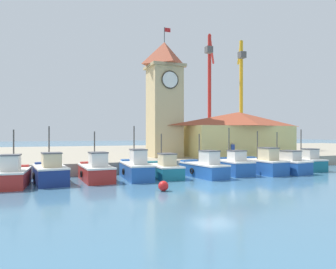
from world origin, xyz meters
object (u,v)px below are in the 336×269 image
(clock_tower, at_px, (164,96))
(port_crane_far, at_px, (241,108))
(fishing_boat_left_outer, at_px, (50,172))
(fishing_boat_right_outer, at_px, (262,165))
(fishing_boat_far_left, at_px, (12,176))
(mooring_buoy, at_px, (163,186))
(fishing_boat_mid_left, at_px, (136,169))
(fishing_boat_right_inner, at_px, (232,166))
(port_crane_near, at_px, (210,104))
(fishing_boat_mid_right, at_px, (204,168))
(fishing_boat_left_inner, at_px, (96,171))
(fishing_boat_end_right, at_px, (305,163))
(fishing_boat_far_right, at_px, (283,165))
(fishing_boat_center, at_px, (164,169))
(dock_worker_near_tower, at_px, (233,150))
(warehouse_right, at_px, (239,133))

(clock_tower, xyz_separation_m, port_crane_far, (17.71, 12.01, 0.18))
(fishing_boat_left_outer, bearing_deg, fishing_boat_right_outer, -2.13)
(fishing_boat_far_left, height_order, mooring_buoy, fishing_boat_far_left)
(fishing_boat_mid_left, height_order, fishing_boat_right_inner, fishing_boat_mid_left)
(clock_tower, bearing_deg, port_crane_near, 46.44)
(fishing_boat_mid_right, bearing_deg, fishing_boat_right_inner, 10.31)
(fishing_boat_far_left, xyz_separation_m, port_crane_near, (26.89, 22.18, 7.67))
(fishing_boat_right_inner, distance_m, port_crane_near, 24.95)
(fishing_boat_far_left, bearing_deg, fishing_boat_left_inner, 7.65)
(fishing_boat_far_left, distance_m, fishing_boat_right_outer, 20.27)
(mooring_buoy, bearing_deg, fishing_boat_end_right, 19.71)
(fishing_boat_far_right, bearing_deg, clock_tower, 132.89)
(fishing_boat_center, bearing_deg, fishing_boat_far_left, -176.10)
(fishing_boat_mid_left, distance_m, dock_worker_near_tower, 12.03)
(fishing_boat_left_inner, height_order, fishing_boat_end_right, fishing_boat_end_right)
(fishing_boat_left_inner, relative_size, mooring_buoy, 7.66)
(fishing_boat_center, xyz_separation_m, mooring_buoy, (-2.25, -6.02, -0.36))
(mooring_buoy, height_order, dock_worker_near_tower, dock_worker_near_tower)
(clock_tower, relative_size, mooring_buoy, 22.06)
(fishing_boat_end_right, relative_size, dock_worker_near_tower, 2.79)
(fishing_boat_far_left, distance_m, fishing_boat_end_right, 26.05)
(dock_worker_near_tower, bearing_deg, clock_tower, 144.00)
(fishing_boat_left_inner, height_order, clock_tower, clock_tower)
(fishing_boat_end_right, bearing_deg, fishing_boat_right_outer, -170.64)
(fishing_boat_mid_right, bearing_deg, warehouse_right, 42.10)
(fishing_boat_left_outer, xyz_separation_m, warehouse_right, (20.15, 6.66, 2.81))
(fishing_boat_mid_right, relative_size, fishing_boat_right_outer, 1.05)
(fishing_boat_left_inner, bearing_deg, fishing_boat_far_right, -2.84)
(port_crane_near, bearing_deg, fishing_boat_far_right, -101.05)
(clock_tower, distance_m, warehouse_right, 9.41)
(fishing_boat_left_outer, xyz_separation_m, fishing_boat_far_right, (20.12, -0.64, -0.06))
(fishing_boat_far_left, bearing_deg, clock_tower, 31.92)
(fishing_boat_end_right, distance_m, warehouse_right, 7.80)
(fishing_boat_mid_left, relative_size, port_crane_near, 0.29)
(fishing_boat_far_left, xyz_separation_m, dock_worker_near_tower, (20.14, 4.59, 1.17))
(fishing_boat_far_left, bearing_deg, port_crane_far, 33.17)
(warehouse_right, bearing_deg, fishing_boat_left_outer, -161.71)
(warehouse_right, bearing_deg, fishing_boat_mid_right, -137.90)
(fishing_boat_far_left, height_order, warehouse_right, warehouse_right)
(fishing_boat_mid_left, bearing_deg, fishing_boat_left_inner, 178.41)
(clock_tower, bearing_deg, fishing_boat_mid_right, -89.19)
(fishing_boat_far_right, xyz_separation_m, port_crane_near, (4.34, 22.24, 7.69))
(fishing_boat_mid_left, bearing_deg, dock_worker_near_tower, 19.05)
(fishing_boat_right_inner, bearing_deg, fishing_boat_far_left, -178.74)
(fishing_boat_mid_right, distance_m, mooring_buoy, 7.45)
(port_crane_near, distance_m, port_crane_far, 5.25)
(dock_worker_near_tower, bearing_deg, port_crane_near, 68.98)
(fishing_boat_left_outer, xyz_separation_m, fishing_boat_right_inner, (15.03, -0.19, -0.02))
(fishing_boat_far_right, xyz_separation_m, dock_worker_near_tower, (-2.41, 4.66, 1.18))
(fishing_boat_right_inner, distance_m, fishing_boat_end_right, 8.60)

